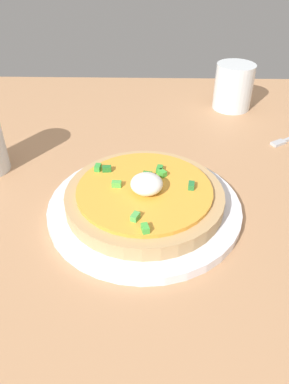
% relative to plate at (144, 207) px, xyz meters
% --- Properties ---
extents(dining_table, '(1.15, 0.87, 0.02)m').
position_rel_plate_xyz_m(dining_table, '(0.08, 0.10, -0.02)').
color(dining_table, tan).
rests_on(dining_table, ground).
extents(plate, '(0.27, 0.27, 0.01)m').
position_rel_plate_xyz_m(plate, '(0.00, 0.00, 0.00)').
color(plate, white).
rests_on(plate, dining_table).
extents(pizza, '(0.22, 0.22, 0.05)m').
position_rel_plate_xyz_m(pizza, '(0.00, -0.00, 0.02)').
color(pizza, tan).
rests_on(pizza, plate).
extents(cup_far, '(0.08, 0.08, 0.09)m').
position_rel_plate_xyz_m(cup_far, '(0.18, 0.36, 0.03)').
color(cup_far, silver).
rests_on(cup_far, dining_table).
extents(fork, '(0.10, 0.07, 0.00)m').
position_rel_plate_xyz_m(fork, '(0.27, 0.21, -0.00)').
color(fork, '#B7B7BC').
rests_on(fork, dining_table).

